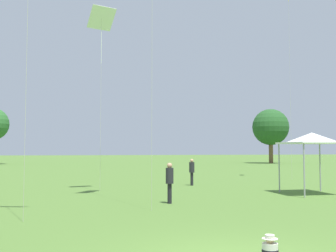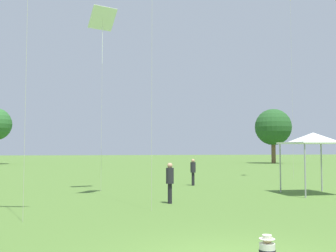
{
  "view_description": "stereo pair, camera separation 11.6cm",
  "coord_description": "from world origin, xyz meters",
  "px_view_note": "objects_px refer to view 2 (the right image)",
  "views": [
    {
      "loc": [
        -2.91,
        -7.39,
        2.2
      ],
      "look_at": [
        0.17,
        7.08,
        3.09
      ],
      "focal_mm": 42.0,
      "sensor_mm": 36.0,
      "label": 1
    },
    {
      "loc": [
        -2.8,
        -7.41,
        2.2
      ],
      "look_at": [
        0.17,
        7.08,
        3.09
      ],
      "focal_mm": 42.0,
      "sensor_mm": 36.0,
      "label": 2
    }
  ],
  "objects_px": {
    "person_standing_1": "(170,179)",
    "kite_7": "(103,21)",
    "person_standing_0": "(193,170)",
    "distant_tree_1": "(273,127)",
    "canopy_tent": "(313,139)"
  },
  "relations": [
    {
      "from": "person_standing_0",
      "to": "kite_7",
      "type": "relative_size",
      "value": 0.17
    },
    {
      "from": "canopy_tent",
      "to": "distant_tree_1",
      "type": "height_order",
      "value": "distant_tree_1"
    },
    {
      "from": "distant_tree_1",
      "to": "canopy_tent",
      "type": "bearing_deg",
      "value": -114.15
    },
    {
      "from": "person_standing_0",
      "to": "kite_7",
      "type": "xyz_separation_m",
      "value": [
        -5.65,
        -2.46,
        8.08
      ]
    },
    {
      "from": "canopy_tent",
      "to": "kite_7",
      "type": "relative_size",
      "value": 0.31
    },
    {
      "from": "person_standing_0",
      "to": "person_standing_1",
      "type": "xyz_separation_m",
      "value": [
        -3.04,
        -7.58,
        0.02
      ]
    },
    {
      "from": "person_standing_1",
      "to": "kite_7",
      "type": "height_order",
      "value": "kite_7"
    },
    {
      "from": "kite_7",
      "to": "distant_tree_1",
      "type": "height_order",
      "value": "kite_7"
    },
    {
      "from": "person_standing_0",
      "to": "person_standing_1",
      "type": "distance_m",
      "value": 8.17
    },
    {
      "from": "kite_7",
      "to": "distant_tree_1",
      "type": "relative_size",
      "value": 1.12
    },
    {
      "from": "person_standing_0",
      "to": "distant_tree_1",
      "type": "bearing_deg",
      "value": 164.9
    },
    {
      "from": "person_standing_0",
      "to": "canopy_tent",
      "type": "distance_m",
      "value": 7.6
    },
    {
      "from": "person_standing_1",
      "to": "kite_7",
      "type": "distance_m",
      "value": 9.9
    },
    {
      "from": "person_standing_0",
      "to": "distant_tree_1",
      "type": "xyz_separation_m",
      "value": [
        22.77,
        34.75,
        4.81
      ]
    },
    {
      "from": "distant_tree_1",
      "to": "kite_7",
      "type": "bearing_deg",
      "value": -127.37
    }
  ]
}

